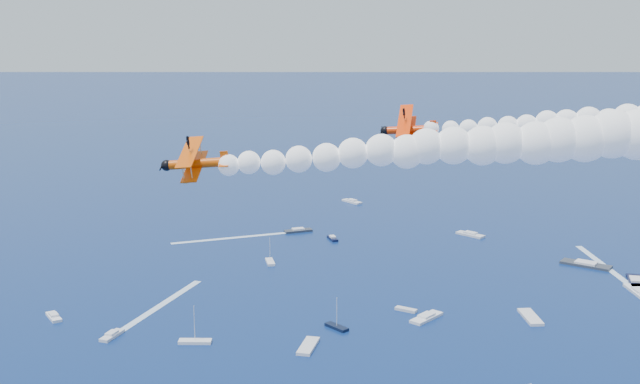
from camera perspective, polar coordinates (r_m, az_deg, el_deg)
The scene contains 6 objects.
biplane_lead at distance 116.03m, azimuth 6.29°, elevation 4.35°, with size 8.03×9.01×5.43m, color #FF3605, non-canonical shape.
biplane_trail at distance 84.76m, azimuth -8.61°, elevation 1.98°, with size 7.14×8.01×4.83m, color #E34D04, non-canonical shape.
smoke_trail_lead at distance 116.31m, azimuth 18.76°, elevation 4.71°, with size 46.38×21.56×9.03m, color white, non-canonical shape.
smoke_trail_trail at distance 83.38m, azimuth 8.57°, elevation 3.11°, with size 43.33×27.80×9.03m, color white, non-canonical shape.
spectator_boats at distance 199.89m, azimuth 11.92°, elevation -8.81°, with size 220.58×181.16×0.70m.
boat_wakes at distance 210.10m, azimuth -1.76°, elevation -7.56°, with size 133.70×194.90×0.04m.
Camera 1 is at (54.65, -62.69, 71.95)m, focal length 45.84 mm.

